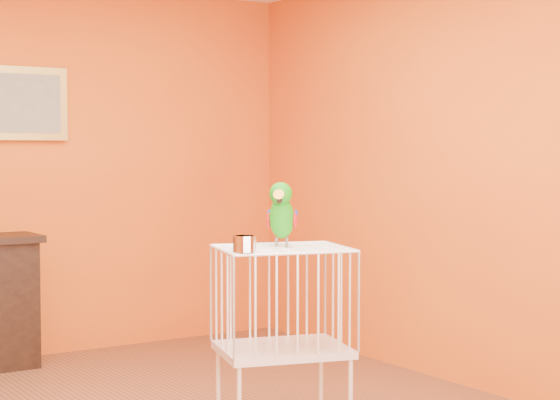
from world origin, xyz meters
TOP-DOWN VIEW (x-y plane):
  - room_shell at (0.00, 0.00)m, footprint 4.50×4.50m
  - framed_picture at (0.00, 2.22)m, footprint 0.62×0.04m
  - birdcage at (0.50, -0.25)m, footprint 0.72×0.63m
  - feed_cup at (0.21, -0.38)m, footprint 0.11×0.11m
  - parrot at (0.52, -0.21)m, footprint 0.23×0.26m

SIDE VIEW (x-z plane):
  - birdcage at x=0.50m, z-range 0.02..0.97m
  - feed_cup at x=0.21m, z-range 0.96..1.03m
  - parrot at x=0.52m, z-range 0.96..1.28m
  - room_shell at x=0.00m, z-range -0.67..3.83m
  - framed_picture at x=0.00m, z-range 1.50..2.00m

